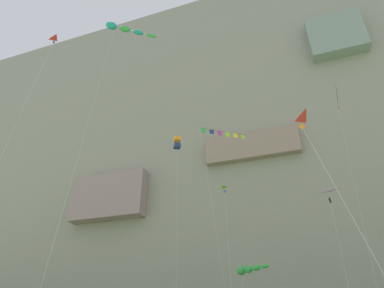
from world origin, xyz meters
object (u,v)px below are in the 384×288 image
(kite_delta_low_left, at_px, (50,56))
(kite_box_high_left, at_px, (177,143))
(kite_windsock_high_right, at_px, (124,29))
(kite_delta_upper_left, at_px, (298,130))
(kite_delta_front_field, at_px, (228,198))
(kite_banner_near_cliff, at_px, (341,116))
(kite_delta_upper_mid, at_px, (328,199))
(kite_windsock_low_right, at_px, (248,269))
(kite_banner_high_center, at_px, (223,137))

(kite_delta_low_left, xyz_separation_m, kite_box_high_left, (12.03, 9.32, -8.54))
(kite_windsock_high_right, bearing_deg, kite_delta_upper_left, -5.64)
(kite_delta_front_field, distance_m, kite_windsock_high_right, 22.35)
(kite_banner_near_cliff, bearing_deg, kite_delta_upper_mid, -130.80)
(kite_windsock_low_right, bearing_deg, kite_windsock_high_right, -118.14)
(kite_delta_upper_mid, bearing_deg, kite_banner_near_cliff, 49.20)
(kite_delta_front_field, xyz_separation_m, kite_box_high_left, (-4.75, -3.40, 5.89))
(kite_windsock_low_right, xyz_separation_m, kite_box_high_left, (-5.34, -9.02, 12.39))
(kite_windsock_high_right, distance_m, kite_banner_high_center, 17.34)
(kite_delta_upper_left, xyz_separation_m, kite_box_high_left, (-12.55, 9.58, 6.73))
(kite_banner_high_center, bearing_deg, kite_windsock_low_right, 78.05)
(kite_windsock_high_right, relative_size, kite_delta_low_left, 1.02)
(kite_windsock_low_right, relative_size, kite_delta_front_field, 0.55)
(kite_banner_near_cliff, xyz_separation_m, kite_delta_front_field, (-13.91, -4.05, -10.42))
(kite_delta_upper_left, bearing_deg, kite_delta_upper_mid, 80.55)
(kite_windsock_low_right, height_order, kite_windsock_high_right, kite_windsock_high_right)
(kite_box_high_left, bearing_deg, kite_delta_front_field, 35.56)
(kite_delta_front_field, distance_m, kite_banner_high_center, 8.48)
(kite_delta_upper_left, distance_m, kite_banner_high_center, 18.73)
(kite_delta_upper_left, bearing_deg, kite_delta_low_left, 179.40)
(kite_delta_low_left, distance_m, kite_banner_high_center, 22.30)
(kite_windsock_low_right, distance_m, kite_banner_high_center, 15.60)
(kite_delta_upper_mid, xyz_separation_m, kite_delta_low_left, (-26.63, -12.07, 16.02))
(kite_delta_upper_mid, relative_size, kite_delta_front_field, 0.85)
(kite_windsock_low_right, xyz_separation_m, kite_windsock_high_right, (-9.09, -16.99, 23.78))
(kite_banner_near_cliff, xyz_separation_m, kite_delta_upper_left, (-6.11, -17.03, -11.27))
(kite_banner_near_cliff, distance_m, kite_banner_high_center, 14.71)
(kite_banner_high_center, bearing_deg, kite_delta_low_left, -139.87)
(kite_delta_upper_left, bearing_deg, kite_banner_near_cliff, 70.25)
(kite_windsock_low_right, bearing_deg, kite_delta_upper_left, -68.83)
(kite_delta_front_field, bearing_deg, kite_banner_high_center, 108.04)
(kite_banner_near_cliff, xyz_separation_m, kite_windsock_low_right, (-13.32, 1.57, -16.93))
(kite_delta_upper_mid, xyz_separation_m, kite_box_high_left, (-14.60, -2.74, 7.48))
(kite_windsock_low_right, xyz_separation_m, kite_banner_high_center, (-0.95, -4.50, 14.90))
(kite_banner_near_cliff, relative_size, kite_box_high_left, 1.31)
(kite_delta_upper_left, relative_size, kite_delta_front_field, 0.91)
(kite_banner_near_cliff, relative_size, kite_delta_low_left, 0.88)
(kite_windsock_low_right, distance_m, kite_delta_low_left, 32.81)
(kite_windsock_high_right, relative_size, kite_box_high_left, 1.53)
(kite_delta_low_left, bearing_deg, kite_banner_high_center, 40.13)
(kite_banner_near_cliff, distance_m, kite_delta_upper_mid, 13.53)
(kite_delta_upper_left, distance_m, kite_box_high_left, 17.16)
(kite_windsock_high_right, height_order, kite_box_high_left, kite_windsock_high_right)
(kite_banner_high_center, bearing_deg, kite_box_high_left, -134.18)
(kite_banner_near_cliff, height_order, kite_windsock_low_right, kite_banner_near_cliff)
(kite_banner_near_cliff, relative_size, kite_banner_high_center, 1.17)
(kite_delta_upper_mid, height_order, kite_windsock_high_right, kite_windsock_high_right)
(kite_windsock_high_right, bearing_deg, kite_delta_low_left, -170.74)
(kite_banner_high_center, bearing_deg, kite_delta_upper_left, -59.94)
(kite_banner_near_cliff, xyz_separation_m, kite_box_high_left, (-18.66, -7.45, -4.54))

